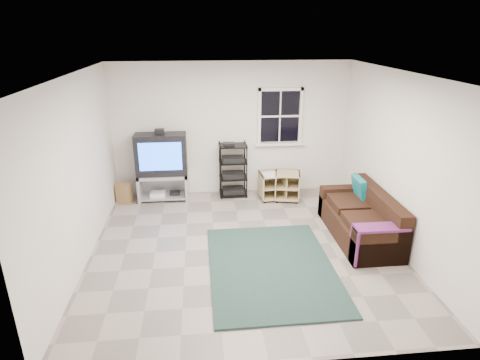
{
  "coord_description": "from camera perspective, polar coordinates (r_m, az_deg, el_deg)",
  "views": [
    {
      "loc": [
        -0.61,
        -5.35,
        3.17
      ],
      "look_at": [
        -0.02,
        0.4,
        0.96
      ],
      "focal_mm": 30.0,
      "sensor_mm": 36.0,
      "label": 1
    }
  ],
  "objects": [
    {
      "name": "side_table_left",
      "position": [
        7.89,
        6.73,
        -0.65
      ],
      "size": [
        0.55,
        0.55,
        0.55
      ],
      "rotation": [
        0.0,
        0.0,
        -0.2
      ],
      "color": "tan",
      "rests_on": "ground"
    },
    {
      "name": "sofa",
      "position": [
        6.71,
        16.91,
        -5.47
      ],
      "size": [
        0.81,
        1.82,
        0.83
      ],
      "color": "black",
      "rests_on": "ground"
    },
    {
      "name": "tv_unit",
      "position": [
        7.81,
        -11.06,
        2.61
      ],
      "size": [
        0.96,
        0.48,
        1.41
      ],
      "color": "#A5A4AD",
      "rests_on": "ground"
    },
    {
      "name": "room",
      "position": [
        7.96,
        5.69,
        8.49
      ],
      "size": [
        4.6,
        4.62,
        4.6
      ],
      "color": "gray",
      "rests_on": "ground"
    },
    {
      "name": "shag_rug",
      "position": [
        5.79,
        4.48,
        -12.23
      ],
      "size": [
        1.73,
        2.38,
        0.03
      ],
      "primitive_type": "cube",
      "rotation": [
        0.0,
        0.0,
        0.01
      ],
      "color": "black",
      "rests_on": "ground"
    },
    {
      "name": "side_table_right",
      "position": [
        7.88,
        4.53,
        -0.51
      ],
      "size": [
        0.51,
        0.53,
        0.55
      ],
      "rotation": [
        0.0,
        0.0,
        0.08
      ],
      "color": "tan",
      "rests_on": "ground"
    },
    {
      "name": "av_rack",
      "position": [
        7.93,
        -0.99,
        0.99
      ],
      "size": [
        0.54,
        0.39,
        1.09
      ],
      "color": "black",
      "rests_on": "ground"
    },
    {
      "name": "paper_bag",
      "position": [
        8.02,
        -16.17,
        -1.79
      ],
      "size": [
        0.31,
        0.26,
        0.38
      ],
      "primitive_type": "cube",
      "rotation": [
        0.0,
        0.0,
        -0.38
      ],
      "color": "olive",
      "rests_on": "ground"
    }
  ]
}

